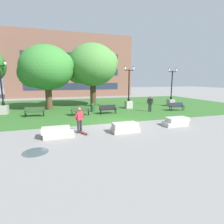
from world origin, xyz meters
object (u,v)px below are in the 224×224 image
(park_bench_far_left, at_px, (80,110))
(lamp_post_right, at_px, (129,100))
(park_bench_far_right, at_px, (176,106))
(concrete_block_right, at_px, (176,122))
(lamp_post_left, at_px, (3,104))
(park_bench_near_right, at_px, (108,109))
(person_bystander_near_lawn, at_px, (150,103))
(trash_bin, at_px, (93,107))
(park_bench_near_left, at_px, (35,111))
(concrete_block_left, at_px, (125,128))
(lamp_post_center, at_px, (171,98))
(person_skateboarder, at_px, (79,119))
(concrete_block_center, at_px, (58,132))
(skateboard, at_px, (83,133))

(park_bench_far_left, xyz_separation_m, lamp_post_right, (6.28, 2.75, 0.51))
(park_bench_far_right, height_order, lamp_post_right, lamp_post_right)
(concrete_block_right, bearing_deg, lamp_post_left, 146.63)
(park_bench_near_right, bearing_deg, person_bystander_near_lawn, -1.78)
(park_bench_near_right, distance_m, trash_bin, 2.16)
(park_bench_near_left, height_order, park_bench_far_left, same)
(concrete_block_left, height_order, park_bench_near_right, park_bench_near_right)
(park_bench_near_right, xyz_separation_m, lamp_post_right, (3.44, 2.73, 0.51))
(lamp_post_left, distance_m, person_bystander_near_lawn, 15.36)
(lamp_post_center, bearing_deg, park_bench_near_right, -163.24)
(person_skateboarder, relative_size, park_bench_far_left, 0.95)
(lamp_post_right, bearing_deg, concrete_block_center, -132.84)
(skateboard, relative_size, park_bench_far_left, 0.55)
(park_bench_near_right, bearing_deg, lamp_post_center, 16.76)
(skateboard, height_order, park_bench_far_right, park_bench_far_right)
(skateboard, relative_size, lamp_post_center, 0.20)
(skateboard, bearing_deg, lamp_post_right, 52.37)
(concrete_block_center, relative_size, lamp_post_center, 0.38)
(trash_bin, height_order, person_bystander_near_lawn, person_bystander_near_lawn)
(person_skateboarder, distance_m, skateboard, 0.96)
(park_bench_far_right, xyz_separation_m, trash_bin, (-9.28, 2.19, -0.04))
(concrete_block_left, xyz_separation_m, park_bench_near_right, (0.66, 6.57, 0.23))
(lamp_post_center, distance_m, person_bystander_near_lawn, 5.73)
(concrete_block_right, distance_m, lamp_post_center, 10.85)
(lamp_post_left, xyz_separation_m, lamp_post_right, (13.67, -0.31, -0.04))
(concrete_block_left, relative_size, park_bench_near_right, 0.98)
(concrete_block_left, relative_size, person_skateboarder, 1.05)
(park_bench_near_right, bearing_deg, park_bench_far_right, -3.07)
(concrete_block_left, height_order, concrete_block_right, same)
(concrete_block_center, relative_size, park_bench_far_left, 1.05)
(park_bench_far_left, bearing_deg, skateboard, -95.15)
(park_bench_far_right, distance_m, lamp_post_left, 18.59)
(concrete_block_left, height_order, skateboard, concrete_block_left)
(park_bench_near_left, height_order, lamp_post_center, lamp_post_center)
(park_bench_near_left, distance_m, person_bystander_near_lawn, 11.90)
(park_bench_near_right, relative_size, park_bench_far_right, 1.00)
(park_bench_far_left, bearing_deg, concrete_block_center, -108.69)
(park_bench_far_right, bearing_deg, lamp_post_left, 169.25)
(park_bench_far_left, height_order, trash_bin, trash_bin)
(person_skateboarder, relative_size, trash_bin, 1.78)
(lamp_post_right, xyz_separation_m, person_bystander_near_lawn, (1.35, -2.88, -0.07))
(concrete_block_center, height_order, lamp_post_right, lamp_post_right)
(park_bench_near_left, xyz_separation_m, lamp_post_right, (10.51, 2.00, 0.51))
(concrete_block_center, xyz_separation_m, skateboard, (1.59, 0.22, -0.22))
(park_bench_near_right, bearing_deg, concrete_block_left, -95.77)
(concrete_block_right, xyz_separation_m, park_bench_far_right, (4.34, 5.70, 0.23))
(concrete_block_left, distance_m, trash_bin, 8.36)
(concrete_block_left, xyz_separation_m, trash_bin, (-0.58, 8.33, 0.20))
(concrete_block_right, xyz_separation_m, person_skateboarder, (-7.28, 0.30, 0.66))
(person_skateboarder, bearing_deg, concrete_block_right, -2.40)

